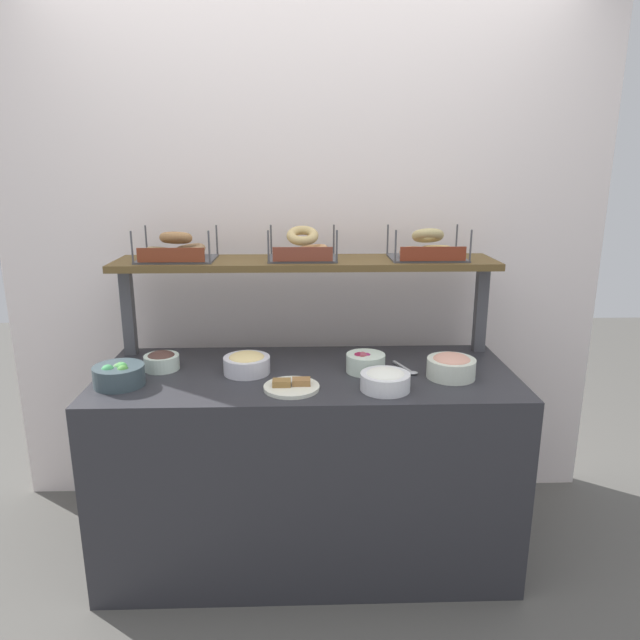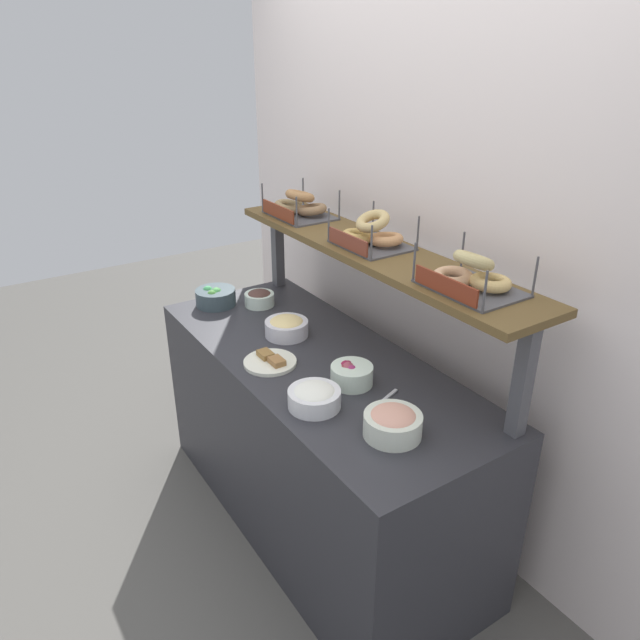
{
  "view_description": "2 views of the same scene",
  "coord_description": "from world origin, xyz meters",
  "px_view_note": "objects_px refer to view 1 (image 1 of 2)",
  "views": [
    {
      "loc": [
        -0.02,
        -2.26,
        1.68
      ],
      "look_at": [
        0.06,
        0.06,
        1.06
      ],
      "focal_mm": 32.45,
      "sensor_mm": 36.0,
      "label": 1
    },
    {
      "loc": [
        1.81,
        -1.17,
        2.04
      ],
      "look_at": [
        -0.03,
        0.04,
        1.0
      ],
      "focal_mm": 33.4,
      "sensor_mm": 36.0,
      "label": 2
    }
  ],
  "objects_px": {
    "serving_plate_white": "(292,386)",
    "bagel_basket_plain": "(427,249)",
    "bowl_lox_spread": "(451,366)",
    "bowl_beet_salad": "(365,362)",
    "bagel_basket_sesame": "(302,249)",
    "bowl_egg_salad": "(247,363)",
    "bagel_basket_everything": "(176,250)",
    "bowl_chocolate_spread": "(162,361)",
    "bowl_veggie_mix": "(119,375)",
    "bowl_cream_cheese": "(385,380)",
    "serving_spoon_near_plate": "(408,370)"
  },
  "relations": [
    {
      "from": "bagel_basket_everything",
      "to": "bowl_beet_salad",
      "type": "bearing_deg",
      "value": -18.41
    },
    {
      "from": "bowl_cream_cheese",
      "to": "bagel_basket_everything",
      "type": "xyz_separation_m",
      "value": [
        -0.86,
        0.47,
        0.44
      ]
    },
    {
      "from": "bagel_basket_sesame",
      "to": "bowl_egg_salad",
      "type": "bearing_deg",
      "value": -131.04
    },
    {
      "from": "serving_plate_white",
      "to": "serving_spoon_near_plate",
      "type": "relative_size",
      "value": 1.28
    },
    {
      "from": "bagel_basket_everything",
      "to": "bagel_basket_sesame",
      "type": "xyz_separation_m",
      "value": [
        0.55,
        0.01,
        0.0
      ]
    },
    {
      "from": "bowl_veggie_mix",
      "to": "bagel_basket_plain",
      "type": "height_order",
      "value": "bagel_basket_plain"
    },
    {
      "from": "serving_plate_white",
      "to": "bagel_basket_plain",
      "type": "distance_m",
      "value": 0.88
    },
    {
      "from": "bowl_chocolate_spread",
      "to": "bowl_veggie_mix",
      "type": "bearing_deg",
      "value": -124.35
    },
    {
      "from": "serving_plate_white",
      "to": "bagel_basket_sesame",
      "type": "height_order",
      "value": "bagel_basket_sesame"
    },
    {
      "from": "bowl_beet_salad",
      "to": "bagel_basket_plain",
      "type": "relative_size",
      "value": 0.49
    },
    {
      "from": "bowl_lox_spread",
      "to": "bagel_basket_plain",
      "type": "height_order",
      "value": "bagel_basket_plain"
    },
    {
      "from": "bowl_cream_cheese",
      "to": "bagel_basket_everything",
      "type": "distance_m",
      "value": 1.07
    },
    {
      "from": "bowl_chocolate_spread",
      "to": "bagel_basket_sesame",
      "type": "distance_m",
      "value": 0.77
    },
    {
      "from": "bowl_lox_spread",
      "to": "bowl_chocolate_spread",
      "type": "height_order",
      "value": "bowl_lox_spread"
    },
    {
      "from": "serving_plate_white",
      "to": "serving_spoon_near_plate",
      "type": "height_order",
      "value": "serving_plate_white"
    },
    {
      "from": "bowl_beet_salad",
      "to": "serving_spoon_near_plate",
      "type": "xyz_separation_m",
      "value": [
        0.18,
        -0.0,
        -0.03
      ]
    },
    {
      "from": "bowl_egg_salad",
      "to": "bagel_basket_plain",
      "type": "relative_size",
      "value": 0.58
    },
    {
      "from": "bowl_cream_cheese",
      "to": "bagel_basket_sesame",
      "type": "bearing_deg",
      "value": 123.34
    },
    {
      "from": "bowl_lox_spread",
      "to": "bagel_basket_everything",
      "type": "bearing_deg",
      "value": 163.31
    },
    {
      "from": "bowl_cream_cheese",
      "to": "bowl_beet_salad",
      "type": "bearing_deg",
      "value": 105.54
    },
    {
      "from": "bagel_basket_everything",
      "to": "bowl_lox_spread",
      "type": "bearing_deg",
      "value": -16.69
    },
    {
      "from": "bowl_cream_cheese",
      "to": "bowl_lox_spread",
      "type": "relative_size",
      "value": 0.98
    },
    {
      "from": "bowl_egg_salad",
      "to": "bagel_basket_everything",
      "type": "height_order",
      "value": "bagel_basket_everything"
    },
    {
      "from": "bowl_beet_salad",
      "to": "bagel_basket_everything",
      "type": "xyz_separation_m",
      "value": [
        -0.81,
        0.27,
        0.43
      ]
    },
    {
      "from": "serving_spoon_near_plate",
      "to": "bagel_basket_everything",
      "type": "height_order",
      "value": "bagel_basket_everything"
    },
    {
      "from": "bowl_chocolate_spread",
      "to": "bowl_beet_salad",
      "type": "relative_size",
      "value": 0.9
    },
    {
      "from": "bowl_egg_salad",
      "to": "bowl_cream_cheese",
      "type": "relative_size",
      "value": 1.01
    },
    {
      "from": "bowl_cream_cheese",
      "to": "bagel_basket_sesame",
      "type": "relative_size",
      "value": 0.64
    },
    {
      "from": "bowl_egg_salad",
      "to": "bagel_basket_everything",
      "type": "distance_m",
      "value": 0.6
    },
    {
      "from": "bowl_egg_salad",
      "to": "serving_spoon_near_plate",
      "type": "xyz_separation_m",
      "value": [
        0.67,
        -0.01,
        -0.04
      ]
    },
    {
      "from": "bowl_veggie_mix",
      "to": "serving_spoon_near_plate",
      "type": "distance_m",
      "value": 1.16
    },
    {
      "from": "bowl_cream_cheese",
      "to": "serving_spoon_near_plate",
      "type": "relative_size",
      "value": 1.13
    },
    {
      "from": "bowl_lox_spread",
      "to": "bowl_beet_salad",
      "type": "distance_m",
      "value": 0.35
    },
    {
      "from": "bowl_egg_salad",
      "to": "bowl_lox_spread",
      "type": "relative_size",
      "value": 0.98
    },
    {
      "from": "bowl_lox_spread",
      "to": "bowl_beet_salad",
      "type": "xyz_separation_m",
      "value": [
        -0.34,
        0.08,
        -0.01
      ]
    },
    {
      "from": "bowl_lox_spread",
      "to": "bagel_basket_sesame",
      "type": "height_order",
      "value": "bagel_basket_sesame"
    },
    {
      "from": "bowl_veggie_mix",
      "to": "bagel_basket_plain",
      "type": "distance_m",
      "value": 1.39
    },
    {
      "from": "bowl_egg_salad",
      "to": "bagel_basket_plain",
      "type": "distance_m",
      "value": 0.93
    },
    {
      "from": "bowl_egg_salad",
      "to": "bowl_veggie_mix",
      "type": "height_order",
      "value": "bowl_veggie_mix"
    },
    {
      "from": "bowl_chocolate_spread",
      "to": "bowl_beet_salad",
      "type": "xyz_separation_m",
      "value": [
        0.85,
        -0.06,
        0.0
      ]
    },
    {
      "from": "bowl_egg_salad",
      "to": "bowl_lox_spread",
      "type": "xyz_separation_m",
      "value": [
        0.83,
        -0.08,
        0.01
      ]
    },
    {
      "from": "bowl_egg_salad",
      "to": "bowl_lox_spread",
      "type": "height_order",
      "value": "bowl_lox_spread"
    },
    {
      "from": "bowl_cream_cheese",
      "to": "bagel_basket_plain",
      "type": "relative_size",
      "value": 0.58
    },
    {
      "from": "bowl_veggie_mix",
      "to": "bowl_beet_salad",
      "type": "xyz_separation_m",
      "value": [
        0.97,
        0.12,
        -0.0
      ]
    },
    {
      "from": "bowl_beet_salad",
      "to": "serving_plate_white",
      "type": "xyz_separation_m",
      "value": [
        -0.3,
        -0.18,
        -0.03
      ]
    },
    {
      "from": "bowl_chocolate_spread",
      "to": "serving_plate_white",
      "type": "height_order",
      "value": "bowl_chocolate_spread"
    },
    {
      "from": "bowl_veggie_mix",
      "to": "bowl_chocolate_spread",
      "type": "bearing_deg",
      "value": 55.65
    },
    {
      "from": "bowl_chocolate_spread",
      "to": "bagel_basket_plain",
      "type": "height_order",
      "value": "bagel_basket_plain"
    },
    {
      "from": "serving_plate_white",
      "to": "bagel_basket_everything",
      "type": "xyz_separation_m",
      "value": [
        -0.5,
        0.45,
        0.47
      ]
    },
    {
      "from": "bagel_basket_sesame",
      "to": "serving_plate_white",
      "type": "bearing_deg",
      "value": -95.7
    }
  ]
}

